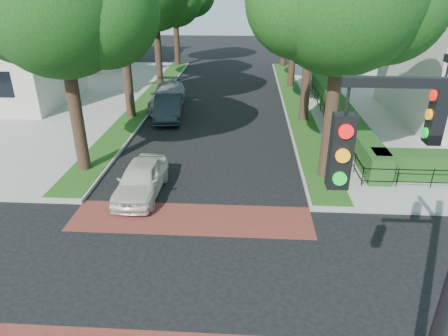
{
  "coord_description": "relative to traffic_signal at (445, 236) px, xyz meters",
  "views": [
    {
      "loc": [
        2.0,
        -9.39,
        8.01
      ],
      "look_at": [
        1.15,
        4.35,
        1.6
      ],
      "focal_mm": 32.0,
      "sensor_mm": 36.0,
      "label": 1
    }
  ],
  "objects": [
    {
      "name": "crosswalk_far",
      "position": [
        -4.89,
        7.61,
        -4.7
      ],
      "size": [
        9.0,
        2.2,
        0.01
      ],
      "primitive_type": "cube",
      "color": "maroon",
      "rests_on": "ground"
    },
    {
      "name": "tree_left_near",
      "position": [
        -10.28,
        11.64,
        2.56
      ],
      "size": [
        7.5,
        6.45,
        10.2
      ],
      "color": "black",
      "rests_on": "sidewalk_nw"
    },
    {
      "name": "ground",
      "position": [
        -4.89,
        4.41,
        -4.71
      ],
      "size": [
        120.0,
        120.0,
        0.0
      ],
      "primitive_type": "plane",
      "color": "black",
      "rests_on": "ground"
    },
    {
      "name": "parked_car_rear",
      "position": [
        -8.49,
        22.15,
        -3.89
      ],
      "size": [
        2.7,
        5.76,
        1.62
      ],
      "primitive_type": "imported",
      "rotation": [
        0.0,
        0.0,
        0.08
      ],
      "color": "gray",
      "rests_on": "ground"
    },
    {
      "name": "traffic_signal",
      "position": [
        0.0,
        0.0,
        0.0
      ],
      "size": [
        2.17,
        2.0,
        8.0
      ],
      "color": "black",
      "rests_on": "sidewalk_se"
    },
    {
      "name": "house_left_far",
      "position": [
        -20.38,
        36.41,
        0.33
      ],
      "size": [
        10.0,
        9.0,
        10.14
      ],
      "color": "beige",
      "rests_on": "sidewalk_nw"
    },
    {
      "name": "grass_strip_ne",
      "position": [
        0.51,
        23.51,
        -4.55
      ],
      "size": [
        1.6,
        29.8,
        0.02
      ],
      "primitive_type": "cube",
      "color": "#1C4413",
      "rests_on": "sidewalk_ne"
    },
    {
      "name": "parked_car_middle",
      "position": [
        -8.0,
        19.67,
        -3.92
      ],
      "size": [
        2.28,
        4.95,
        1.57
      ],
      "primitive_type": "imported",
      "rotation": [
        0.0,
        0.0,
        0.13
      ],
      "color": "#1D252B",
      "rests_on": "ground"
    },
    {
      "name": "grass_strip_nw",
      "position": [
        -10.29,
        23.51,
        -4.55
      ],
      "size": [
        1.6,
        29.8,
        0.02
      ],
      "primitive_type": "cube",
      "color": "#1C4413",
      "rests_on": "sidewalk_nw"
    },
    {
      "name": "fence_main_road",
      "position": [
        2.01,
        19.41,
        -4.11
      ],
      "size": [
        0.06,
        18.0,
        0.9
      ],
      "primitive_type": null,
      "color": "black",
      "rests_on": "sidewalk_ne"
    },
    {
      "name": "hedge_main_road",
      "position": [
        2.81,
        19.41,
        -3.96
      ],
      "size": [
        1.0,
        18.0,
        1.2
      ],
      "primitive_type": "cube",
      "color": "#224417",
      "rests_on": "sidewalk_ne"
    },
    {
      "name": "parked_car_front",
      "position": [
        -7.19,
        9.41,
        -4.01
      ],
      "size": [
        1.73,
        4.13,
        1.4
      ],
      "primitive_type": "imported",
      "rotation": [
        0.0,
        0.0,
        -0.02
      ],
      "color": "silver",
      "rests_on": "ground"
    }
  ]
}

